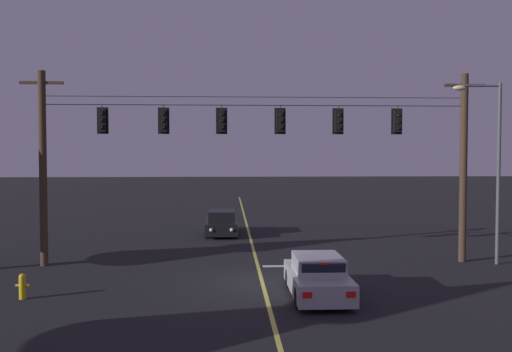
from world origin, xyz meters
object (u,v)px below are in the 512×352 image
Objects in this scene: traffic_light_left_inner at (163,120)px; traffic_light_far_right at (398,121)px; traffic_light_centre at (222,121)px; car_waiting_near_lane at (318,277)px; traffic_light_right_inner at (280,121)px; fire_hydrant at (22,286)px; traffic_light_rightmost at (339,121)px; street_lamp_corner at (491,155)px; traffic_light_leftmost at (102,120)px; car_oncoming_lead at (222,223)px.

traffic_light_left_inner and traffic_light_far_right have the same top height.
car_waiting_near_lane is (3.21, -5.64, -5.48)m from traffic_light_centre.
traffic_light_far_right is 9.00m from car_waiting_near_lane.
traffic_light_far_right is (5.08, 0.00, 0.00)m from traffic_light_right_inner.
traffic_light_left_inner and traffic_light_right_inner have the same top height.
traffic_light_right_inner reaches higher than fire_hydrant.
traffic_light_rightmost reaches higher than car_waiting_near_lane.
street_lamp_corner reaches higher than car_waiting_near_lane.
fire_hydrant is at bearing -164.94° from street_lamp_corner.
traffic_light_centre is at bearing 180.00° from traffic_light_far_right.
traffic_light_left_inner is 1.00× the size of traffic_light_rightmost.
traffic_light_leftmost reaches higher than car_oncoming_lead.
car_waiting_near_lane is at bearing -34.44° from traffic_light_leftmost.
traffic_light_right_inner is 1.00× the size of traffic_light_rightmost.
car_oncoming_lead is (-0.09, 8.72, -5.48)m from traffic_light_centre.
traffic_light_leftmost is 0.28× the size of car_oncoming_lead.
traffic_light_leftmost reaches higher than fire_hydrant.
traffic_light_rightmost is 0.28× the size of car_oncoming_lead.
traffic_light_far_right is 0.16× the size of street_lamp_corner.
traffic_light_left_inner and traffic_light_rightmost have the same top height.
traffic_light_leftmost is at bearing 180.00° from traffic_light_far_right.
fire_hydrant is (-9.66, 0.20, -0.21)m from car_waiting_near_lane.
traffic_light_left_inner is 1.00× the size of traffic_light_right_inner.
traffic_light_rightmost is 2.57m from traffic_light_far_right.
car_waiting_near_lane is at bearing -107.69° from traffic_light_rightmost.
traffic_light_centre is 11.55m from street_lamp_corner.
traffic_light_rightmost is at bearing 25.40° from fire_hydrant.
traffic_light_rightmost is (10.03, 0.00, 0.00)m from traffic_light_leftmost.
traffic_light_far_right is 12.84m from car_oncoming_lead.
street_lamp_corner is (3.86, -0.63, -1.47)m from traffic_light_far_right.
traffic_light_rightmost is at bearing 0.00° from traffic_light_left_inner.
car_oncoming_lead is 15.38m from street_lamp_corner.
traffic_light_centre is 1.00× the size of traffic_light_far_right.
traffic_light_right_inner reaches higher than car_oncoming_lead.
street_lamp_corner reaches higher than traffic_light_rightmost.
street_lamp_corner reaches higher than fire_hydrant.
traffic_light_far_right is 1.45× the size of fire_hydrant.
traffic_light_right_inner is (7.52, 0.00, 0.00)m from traffic_light_leftmost.
traffic_light_leftmost is 7.52m from traffic_light_right_inner.
traffic_light_left_inner is at bearing 0.00° from traffic_light_leftmost.
fire_hydrant is at bearing -148.70° from traffic_light_right_inner.
car_waiting_near_lane is at bearing -77.04° from car_oncoming_lead.
traffic_light_leftmost reaches higher than car_waiting_near_lane.
car_waiting_near_lane is (-4.37, -5.64, -5.48)m from traffic_light_far_right.
car_oncoming_lead is (-2.60, 8.72, -5.48)m from traffic_light_right_inner.
street_lamp_corner reaches higher than traffic_light_right_inner.
car_waiting_near_lane is (0.71, -5.64, -5.48)m from traffic_light_right_inner.
car_oncoming_lead is at bearing 102.96° from car_waiting_near_lane.
traffic_light_far_right is at bearing 52.25° from car_waiting_near_lane.
traffic_light_rightmost is (5.02, 0.00, 0.00)m from traffic_light_centre.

